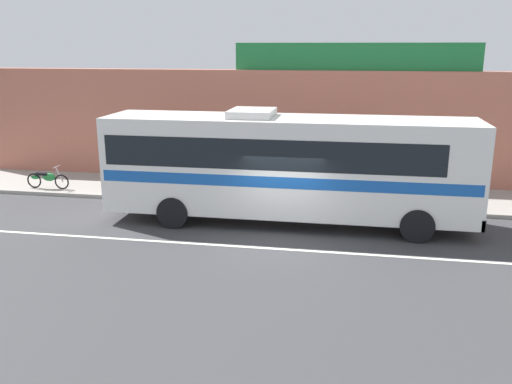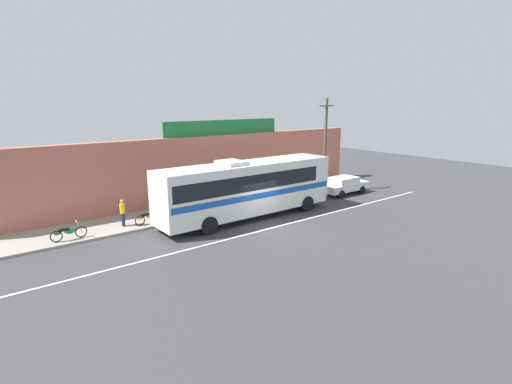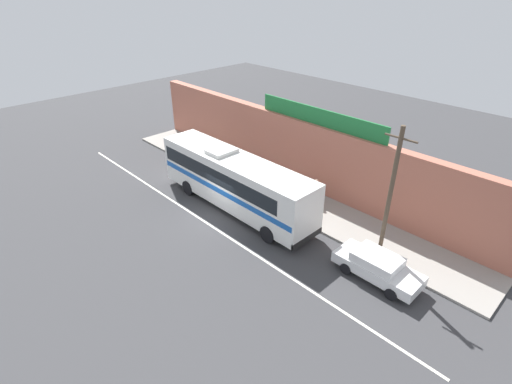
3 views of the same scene
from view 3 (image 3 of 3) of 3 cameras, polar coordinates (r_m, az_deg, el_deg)
name	(u,v)px [view 3 (image 3 of 3)]	position (r m, az deg, el deg)	size (l,w,h in m)	color
ground_plane	(216,217)	(24.79, -5.92, -3.70)	(70.00, 70.00, 0.00)	#3A3A3D
sidewalk_slab	(273,189)	(27.75, 2.44, 0.47)	(30.00, 3.60, 0.14)	gray
storefront_facade	(294,150)	(28.18, 5.59, 6.09)	(30.00, 0.70, 4.80)	#B26651
storefront_billboard	(320,117)	(25.98, 9.31, 10.78)	(9.88, 0.12, 1.10)	#1E7538
road_center_stripe	(205,222)	(24.39, -7.39, -4.39)	(30.00, 0.14, 0.01)	silver
intercity_bus	(234,179)	(24.74, -3.21, 1.89)	(12.05, 2.64, 3.78)	white
parked_car	(377,266)	(20.61, 17.31, -10.31)	(4.36, 1.84, 1.37)	silver
utility_pole	(390,195)	(20.24, 19.01, -0.36)	(1.60, 0.22, 7.36)	brown
motorcycle_red	(222,170)	(29.37, -5.04, 3.17)	(1.91, 0.56, 0.94)	black
motorcycle_blue	(177,147)	(33.97, -11.50, 6.41)	(1.84, 0.56, 0.94)	black
motorcycle_green	(210,163)	(30.57, -6.76, 4.17)	(1.84, 0.56, 0.94)	black
pedestrian_far_right	(290,188)	(25.77, 4.92, 0.57)	(0.30, 0.48, 1.65)	brown
pedestrian_far_left	(204,151)	(31.67, -7.62, 6.01)	(0.30, 0.48, 1.59)	black
pedestrian_by_curb	(316,189)	(25.73, 8.73, 0.41)	(0.30, 0.48, 1.73)	black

